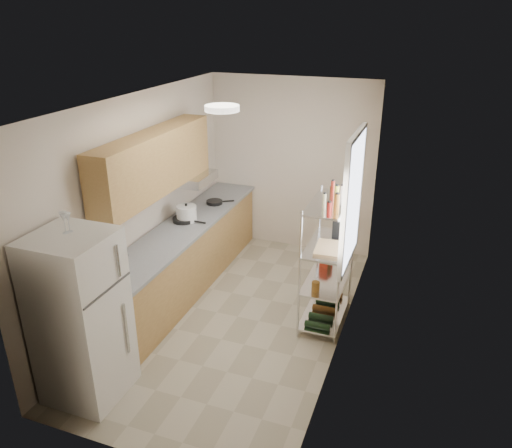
# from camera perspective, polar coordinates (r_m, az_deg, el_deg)

# --- Properties ---
(room) EXTENTS (2.52, 4.42, 2.62)m
(room) POSITION_cam_1_polar(r_m,az_deg,el_deg) (5.57, -2.31, 0.65)
(room) COLOR #AFA58E
(room) RESTS_ON ground
(counter_run) EXTENTS (0.63, 3.51, 0.90)m
(counter_run) POSITION_cam_1_polar(r_m,az_deg,el_deg) (6.65, -8.12, -3.69)
(counter_run) COLOR tan
(counter_run) RESTS_ON ground
(upper_cabinets) EXTENTS (0.33, 2.20, 0.72)m
(upper_cabinets) POSITION_cam_1_polar(r_m,az_deg,el_deg) (5.95, -11.54, 6.87)
(upper_cabinets) COLOR tan
(upper_cabinets) RESTS_ON room
(range_hood) EXTENTS (0.50, 0.60, 0.12)m
(range_hood) POSITION_cam_1_polar(r_m,az_deg,el_deg) (6.71, -7.35, 5.26)
(range_hood) COLOR #B7BABC
(range_hood) RESTS_ON room
(window) EXTENTS (0.06, 1.00, 1.46)m
(window) POSITION_cam_1_polar(r_m,az_deg,el_deg) (5.49, 10.99, 2.68)
(window) COLOR white
(window) RESTS_ON room
(bakers_rack) EXTENTS (0.45, 0.90, 1.73)m
(bakers_rack) POSITION_cam_1_polar(r_m,az_deg,el_deg) (5.64, 8.36, -1.41)
(bakers_rack) COLOR silver
(bakers_rack) RESTS_ON ground
(ceiling_dome) EXTENTS (0.34, 0.34, 0.05)m
(ceiling_dome) POSITION_cam_1_polar(r_m,az_deg,el_deg) (4.95, -3.90, 13.07)
(ceiling_dome) COLOR white
(ceiling_dome) RESTS_ON room
(refrigerator) EXTENTS (0.69, 0.69, 1.67)m
(refrigerator) POSITION_cam_1_polar(r_m,az_deg,el_deg) (4.94, -19.40, -10.08)
(refrigerator) COLOR silver
(refrigerator) RESTS_ON ground
(wine_glass_a) EXTENTS (0.06, 0.06, 0.17)m
(wine_glass_a) POSITION_cam_1_polar(r_m,az_deg,el_deg) (4.59, -20.64, 0.17)
(wine_glass_a) COLOR silver
(wine_glass_a) RESTS_ON refrigerator
(wine_glass_b) EXTENTS (0.07, 0.07, 0.19)m
(wine_glass_b) POSITION_cam_1_polar(r_m,az_deg,el_deg) (4.57, -21.06, 0.15)
(wine_glass_b) COLOR silver
(wine_glass_b) RESTS_ON refrigerator
(rice_cooker) EXTENTS (0.26, 0.26, 0.21)m
(rice_cooker) POSITION_cam_1_polar(r_m,az_deg,el_deg) (6.56, -7.94, 1.21)
(rice_cooker) COLOR white
(rice_cooker) RESTS_ON counter_run
(frying_pan_large) EXTENTS (0.30, 0.30, 0.05)m
(frying_pan_large) POSITION_cam_1_polar(r_m,az_deg,el_deg) (6.58, -8.25, 0.53)
(frying_pan_large) COLOR black
(frying_pan_large) RESTS_ON counter_run
(frying_pan_small) EXTENTS (0.32, 0.32, 0.05)m
(frying_pan_small) POSITION_cam_1_polar(r_m,az_deg,el_deg) (7.14, -4.77, 2.50)
(frying_pan_small) COLOR black
(frying_pan_small) RESTS_ON counter_run
(cutting_board) EXTENTS (0.35, 0.44, 0.03)m
(cutting_board) POSITION_cam_1_polar(r_m,az_deg,el_deg) (5.56, 8.51, -2.79)
(cutting_board) COLOR tan
(cutting_board) RESTS_ON bakers_rack
(espresso_machine) EXTENTS (0.16, 0.24, 0.28)m
(espresso_machine) POSITION_cam_1_polar(r_m,az_deg,el_deg) (5.92, 9.73, 0.12)
(espresso_machine) COLOR black
(espresso_machine) RESTS_ON bakers_rack
(storage_bag) EXTENTS (0.14, 0.17, 0.17)m
(storage_bag) POSITION_cam_1_polar(r_m,az_deg,el_deg) (6.15, 8.04, -3.99)
(storage_bag) COLOR #A32814
(storage_bag) RESTS_ON bakers_rack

